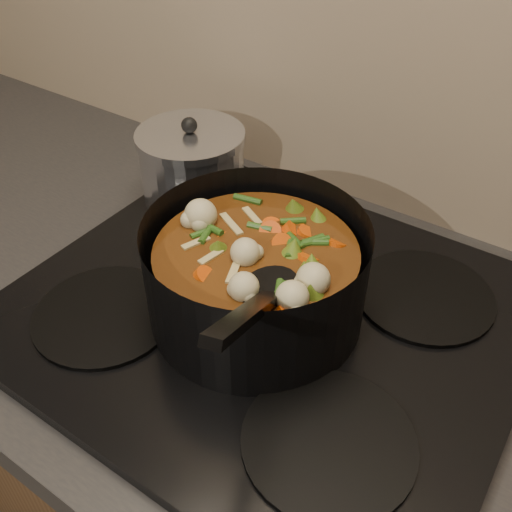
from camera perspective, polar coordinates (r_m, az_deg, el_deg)
The scene contains 4 objects.
counter at distance 1.12m, azimuth 0.82°, elevation -22.54°, with size 2.64×0.64×0.91m.
stovetop at distance 0.74m, azimuth 1.14°, elevation -5.52°, with size 0.62×0.54×0.03m.
stockpot at distance 0.69m, azimuth 0.00°, elevation -1.94°, with size 0.28×0.35×0.20m.
saucepan at distance 0.91m, azimuth -6.38°, elevation 9.04°, with size 0.17×0.17×0.14m.
Camera 1 is at (0.28, 1.49, 1.45)m, focal length 40.00 mm.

